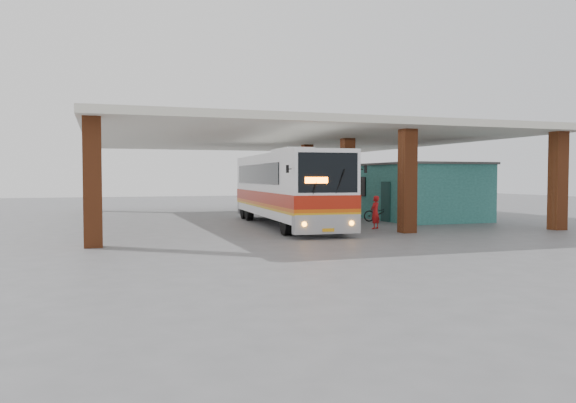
% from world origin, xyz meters
% --- Properties ---
extents(ground, '(90.00, 90.00, 0.00)m').
position_xyz_m(ground, '(0.00, 0.00, 0.00)').
color(ground, '#515154').
rests_on(ground, ground).
extents(brick_columns, '(20.10, 21.60, 4.35)m').
position_xyz_m(brick_columns, '(1.43, 5.00, 2.17)').
color(brick_columns, brown).
rests_on(brick_columns, ground).
extents(canopy_roof, '(21.00, 23.00, 0.30)m').
position_xyz_m(canopy_roof, '(0.50, 6.50, 4.50)').
color(canopy_roof, silver).
rests_on(canopy_roof, brick_columns).
extents(shop_building, '(5.20, 8.20, 3.11)m').
position_xyz_m(shop_building, '(7.49, 4.00, 1.56)').
color(shop_building, '#28655D').
rests_on(shop_building, ground).
extents(coach_bus, '(3.44, 12.69, 3.66)m').
position_xyz_m(coach_bus, '(-0.77, 1.81, 1.82)').
color(coach_bus, white).
rests_on(coach_bus, ground).
extents(motorcycle, '(1.81, 0.82, 0.92)m').
position_xyz_m(motorcycle, '(4.70, 2.66, 0.46)').
color(motorcycle, black).
rests_on(motorcycle, ground).
extents(pedestrian, '(0.65, 0.59, 1.50)m').
position_xyz_m(pedestrian, '(2.53, -1.03, 0.75)').
color(pedestrian, red).
rests_on(pedestrian, ground).
extents(red_chair, '(0.50, 0.50, 0.81)m').
position_xyz_m(red_chair, '(4.68, 7.78, 0.37)').
color(red_chair, '#B3131C').
rests_on(red_chair, ground).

